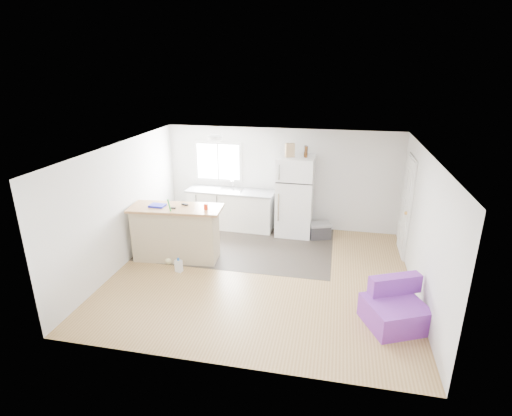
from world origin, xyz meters
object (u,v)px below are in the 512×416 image
Objects in this scene: purple_seat at (395,309)px; cardboard_box at (290,150)px; bottle_right at (306,151)px; cooler at (319,230)px; mop at (170,253)px; blue_tray at (157,205)px; bottle_left at (306,152)px; kitchen_cabinets at (231,209)px; red_cup at (206,207)px; refrigerator at (295,196)px; cleaner_jug at (179,266)px; peninsula at (176,233)px.

cardboard_box is at bearing 98.66° from purple_seat.
cardboard_box reaches higher than bottle_right.
mop reaches higher than cooler.
cardboard_box is at bearing 152.53° from cooler.
blue_tray is 3.37m from bottle_left.
bottle_right is (2.73, 1.83, 0.83)m from blue_tray.
bottle_right is at bearing 12.72° from cardboard_box.
mop is (-0.70, -2.08, -0.25)m from kitchen_cabinets.
red_cup is 1.00m from blue_tray.
mop is at bearing -34.58° from blue_tray.
kitchen_cabinets is at bearing 90.31° from red_cup.
refrigerator reaches higher than purple_seat.
bottle_left reaches higher than blue_tray.
blue_tray is 1.20× the size of bottle_left.
mop is (-4.15, 1.17, -0.02)m from purple_seat.
blue_tray is at bearing 152.94° from cleaner_jug.
blue_tray is 1.00× the size of cardboard_box.
mop reaches higher than cleaner_jug.
purple_seat reaches higher than cooler.
blue_tray is at bearing 158.27° from mop.
peninsula is 7.49× the size of bottle_left.
bottle_left is at bearing 32.73° from blue_tray.
bottle_left is at bearing -73.63° from bottle_right.
blue_tray is 1.20× the size of bottle_right.
red_cup is 2.36m from cardboard_box.
red_cup reaches higher than blue_tray.
purple_seat is at bearing -41.01° from kitchen_cabinets.
mop is 0.97m from blue_tray.
bottle_left and bottle_right have the same top height.
bottle_left is 1.00× the size of bottle_right.
refrigerator is 3.13m from cleaner_jug.
red_cup is at bearing -128.88° from cardboard_box.
peninsula is 1.02× the size of refrigerator.
bottle_right is at bearing 93.52° from purple_seat.
mop is 5.55× the size of bottle_right.
peninsula is 4.35m from purple_seat.
cleaner_jug is at bearing -129.05° from refrigerator.
bottle_left is at bearing -10.62° from refrigerator.
cooler is 3.67m from blue_tray.
bottle_left reaches higher than kitchen_cabinets.
purple_seat is 3.96m from cleaner_jug.
blue_tray is at bearing 138.27° from purple_seat.
cardboard_box is at bearing 51.12° from red_cup.
mop is 11.56× the size of red_cup.
kitchen_cabinets is 2.18m from cooler.
cooler is at bearing 37.21° from red_cup.
cardboard_box reaches higher than bottle_left.
cardboard_box is 0.35m from bottle_right.
cleaner_jug is 1.14× the size of bottle_right.
refrigerator is 3.76m from purple_seat.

